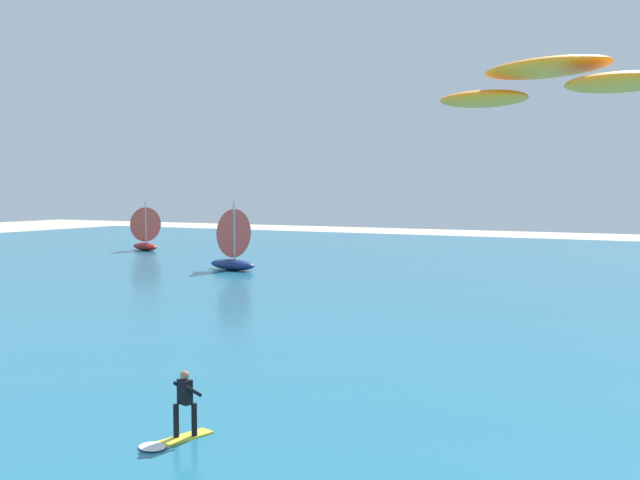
{
  "coord_description": "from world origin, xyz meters",
  "views": [
    {
      "loc": [
        7.19,
        1.07,
        6.13
      ],
      "look_at": [
        -1.13,
        17.0,
        4.89
      ],
      "focal_mm": 41.16,
      "sensor_mm": 36.0,
      "label": 1
    }
  ],
  "objects_px": {
    "kitesurfer": "(179,416)",
    "sailboat_near_shore": "(142,228)",
    "sailboat_mid_right": "(226,238)",
    "kite": "(546,82)"
  },
  "relations": [
    {
      "from": "kitesurfer",
      "to": "sailboat_near_shore",
      "type": "height_order",
      "value": "sailboat_near_shore"
    },
    {
      "from": "sailboat_mid_right",
      "to": "kitesurfer",
      "type": "bearing_deg",
      "value": -56.89
    },
    {
      "from": "kite",
      "to": "sailboat_near_shore",
      "type": "bearing_deg",
      "value": 140.57
    },
    {
      "from": "sailboat_mid_right",
      "to": "sailboat_near_shore",
      "type": "bearing_deg",
      "value": 148.49
    },
    {
      "from": "kitesurfer",
      "to": "sailboat_near_shore",
      "type": "distance_m",
      "value": 57.69
    },
    {
      "from": "kitesurfer",
      "to": "kite",
      "type": "distance_m",
      "value": 12.05
    },
    {
      "from": "kite",
      "to": "sailboat_near_shore",
      "type": "xyz_separation_m",
      "value": [
        -46.14,
        37.94,
        -6.45
      ]
    },
    {
      "from": "kite",
      "to": "sailboat_near_shore",
      "type": "distance_m",
      "value": 60.09
    },
    {
      "from": "kite",
      "to": "sailboat_mid_right",
      "type": "distance_m",
      "value": 39.65
    },
    {
      "from": "kite",
      "to": "sailboat_mid_right",
      "type": "relative_size",
      "value": 1.28
    }
  ]
}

